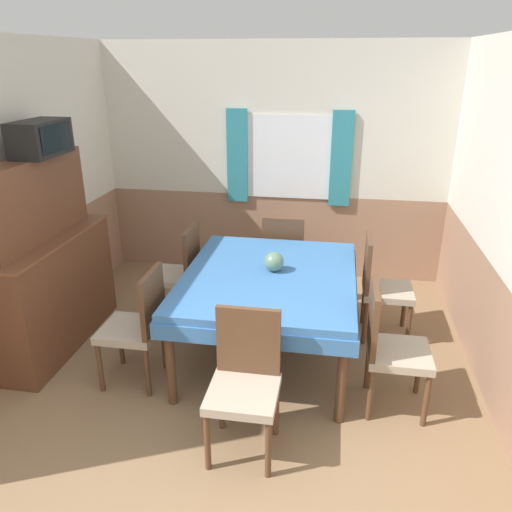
% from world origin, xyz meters
% --- Properties ---
extents(wall_back, '(4.24, 0.09, 2.60)m').
position_xyz_m(wall_back, '(0.01, 3.68, 1.30)').
color(wall_back, silver).
rests_on(wall_back, ground_plane).
extents(wall_left, '(0.05, 4.05, 2.60)m').
position_xyz_m(wall_left, '(-1.95, 1.83, 1.30)').
color(wall_left, silver).
rests_on(wall_left, ground_plane).
extents(wall_right, '(0.05, 4.05, 2.60)m').
position_xyz_m(wall_right, '(1.95, 1.83, 1.30)').
color(wall_right, silver).
rests_on(wall_right, ground_plane).
extents(dining_table, '(1.42, 1.71, 0.77)m').
position_xyz_m(dining_table, '(0.22, 1.82, 0.67)').
color(dining_table, '#386BA8').
rests_on(dining_table, ground_plane).
extents(chair_left_near, '(0.44, 0.44, 0.95)m').
position_xyz_m(chair_left_near, '(-0.72, 1.30, 0.52)').
color(chair_left_near, brown).
rests_on(chair_left_near, ground_plane).
extents(chair_head_near, '(0.44, 0.44, 0.95)m').
position_xyz_m(chair_head_near, '(0.22, 0.74, 0.52)').
color(chair_head_near, brown).
rests_on(chair_head_near, ground_plane).
extents(chair_right_far, '(0.44, 0.44, 0.95)m').
position_xyz_m(chair_right_far, '(1.16, 2.34, 0.52)').
color(chair_right_far, brown).
rests_on(chair_right_far, ground_plane).
extents(chair_right_near, '(0.44, 0.44, 0.95)m').
position_xyz_m(chair_right_near, '(1.16, 1.30, 0.52)').
color(chair_right_near, brown).
rests_on(chair_right_near, ground_plane).
extents(chair_head_window, '(0.44, 0.44, 0.95)m').
position_xyz_m(chair_head_window, '(0.22, 2.91, 0.52)').
color(chair_head_window, brown).
rests_on(chair_head_window, ground_plane).
extents(chair_left_far, '(0.44, 0.44, 0.95)m').
position_xyz_m(chair_left_far, '(-0.72, 2.34, 0.52)').
color(chair_left_far, brown).
rests_on(chair_left_far, ground_plane).
extents(sideboard, '(0.46, 1.47, 1.67)m').
position_xyz_m(sideboard, '(-1.70, 1.72, 0.71)').
color(sideboard, brown).
rests_on(sideboard, ground_plane).
extents(tv, '(0.29, 0.54, 0.28)m').
position_xyz_m(tv, '(-1.66, 1.87, 1.81)').
color(tv, black).
rests_on(tv, sideboard).
extents(vase, '(0.16, 0.16, 0.16)m').
position_xyz_m(vase, '(0.25, 1.89, 0.85)').
color(vase, slate).
rests_on(vase, dining_table).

